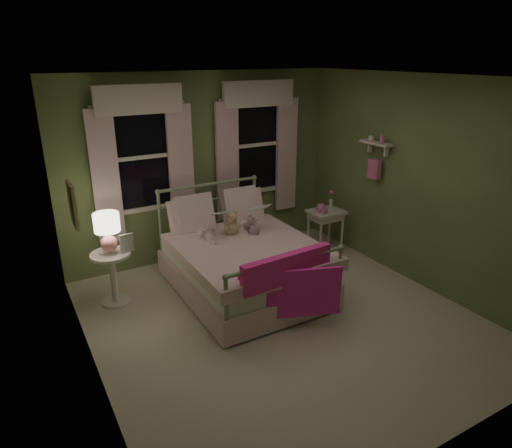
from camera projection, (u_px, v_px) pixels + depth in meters
room_shell at (284, 210)px, 4.69m from camera, size 4.20×4.20×4.20m
bed at (242, 262)px, 5.66m from camera, size 1.58×2.04×1.18m
pink_throw at (288, 279)px, 4.74m from camera, size 1.10×0.41×0.71m
child_left at (206, 211)px, 5.66m from camera, size 0.32×0.23×0.81m
child_right at (245, 207)px, 5.94m from camera, size 0.40×0.34×0.73m
book_left at (214, 218)px, 5.46m from camera, size 0.20×0.12×0.26m
book_right at (255, 213)px, 5.74m from camera, size 0.23×0.18×0.26m
teddy_bear at (232, 225)px, 5.73m from camera, size 0.24×0.20×0.32m
nightstand_left at (113, 271)px, 5.34m from camera, size 0.46×0.46×0.65m
table_lamp at (107, 229)px, 5.15m from camera, size 0.29×0.29×0.46m
book_nightstand at (121, 253)px, 5.24m from camera, size 0.19×0.24×0.02m
nightstand_right at (326, 217)px, 6.70m from camera, size 0.50×0.40×0.64m
pink_toy at (321, 208)px, 6.59m from camera, size 0.14×0.19×0.14m
bud_vase at (331, 199)px, 6.71m from camera, size 0.06×0.06×0.28m
window_left at (143, 152)px, 5.83m from camera, size 1.34×0.13×1.96m
window_right at (258, 140)px, 6.62m from camera, size 1.34×0.13×1.96m
wall_shelf at (375, 156)px, 6.07m from camera, size 0.15×0.50×0.60m
framed_picture at (73, 205)px, 4.21m from camera, size 0.03×0.32×0.42m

